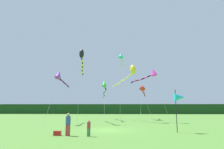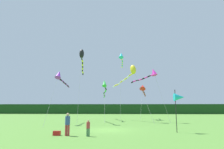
# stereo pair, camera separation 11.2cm
# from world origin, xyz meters

# --- Properties ---
(ground_plane) EXTENTS (120.00, 120.00, 0.00)m
(ground_plane) POSITION_xyz_m (0.00, 0.00, 0.00)
(ground_plane) COLOR #5B9338
(distant_treeline) EXTENTS (108.00, 3.37, 3.08)m
(distant_treeline) POSITION_xyz_m (0.00, 45.00, 1.54)
(distant_treeline) COLOR #193D19
(distant_treeline) RESTS_ON ground
(person_adult) EXTENTS (0.37, 0.37, 1.70)m
(person_adult) POSITION_xyz_m (-2.97, -3.98, 0.95)
(person_adult) COLOR #B23338
(person_adult) RESTS_ON ground
(person_child) EXTENTS (0.27, 0.27, 1.21)m
(person_child) POSITION_xyz_m (-1.33, -4.20, 0.68)
(person_child) COLOR #3F724C
(person_child) RESTS_ON ground
(cooler_box) EXTENTS (0.55, 0.31, 0.35)m
(cooler_box) POSITION_xyz_m (-3.81, -3.83, 0.17)
(cooler_box) COLOR red
(cooler_box) RESTS_ON ground
(banner_flag_pole) EXTENTS (0.90, 0.70, 3.67)m
(banner_flag_pole) POSITION_xyz_m (6.26, -1.65, 2.98)
(banner_flag_pole) COLOR black
(banner_flag_pole) RESTS_ON ground
(kite_red) EXTENTS (2.10, 8.75, 6.38)m
(kite_red) POSITION_xyz_m (5.12, 15.98, 5.54)
(kite_red) COLOR #B2B2B2
(kite_red) RESTS_ON ground
(kite_magenta) EXTENTS (5.05, 4.12, 7.95)m
(kite_magenta) POSITION_xyz_m (5.77, 9.86, 7.16)
(kite_magenta) COLOR #B2B2B2
(kite_magenta) RESTS_ON ground
(kite_cyan) EXTENTS (0.97, 9.21, 12.49)m
(kite_cyan) POSITION_xyz_m (1.30, 16.92, 11.64)
(kite_cyan) COLOR #B2B2B2
(kite_cyan) RESTS_ON ground
(kite_yellow) EXTENTS (5.65, 9.13, 8.58)m
(kite_yellow) POSITION_xyz_m (2.69, 10.21, 7.45)
(kite_yellow) COLOR #B2B2B2
(kite_yellow) RESTS_ON ground
(kite_green) EXTENTS (1.16, 10.82, 6.71)m
(kite_green) POSITION_xyz_m (-1.56, 13.04, 5.60)
(kite_green) COLOR #B2B2B2
(kite_green) RESTS_ON ground
(kite_purple) EXTENTS (0.89, 7.76, 7.09)m
(kite_purple) POSITION_xyz_m (-6.99, 6.18, 6.23)
(kite_purple) COLOR #B2B2B2
(kite_purple) RESTS_ON ground
(kite_black) EXTENTS (1.38, 9.28, 10.35)m
(kite_black) POSITION_xyz_m (-4.45, 8.01, 9.24)
(kite_black) COLOR #B2B2B2
(kite_black) RESTS_ON ground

